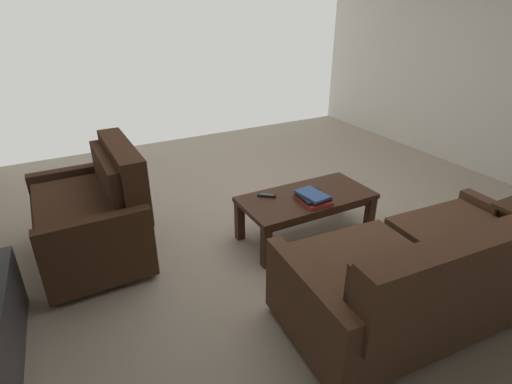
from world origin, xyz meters
The scene contains 7 objects.
ground_plane centered at (0.00, 0.00, 0.00)m, with size 5.54×5.93×0.01m, color tan.
wall_left centered at (-2.77, 0.00, 1.34)m, with size 0.12×5.93×2.68m, color silver.
sofa_main centered at (-0.09, 1.43, 0.35)m, with size 1.85×0.99×0.82m.
loveseat_near centered at (1.65, -0.34, 0.39)m, with size 0.80×1.13×0.93m.
coffee_table centered at (0.00, 0.22, 0.34)m, with size 1.16×0.56×0.40m.
book_stack centered at (0.02, 0.33, 0.44)m, with size 0.25×0.31×0.08m.
tv_remote centered at (0.31, 0.07, 0.41)m, with size 0.15×0.13×0.02m.
Camera 1 is at (1.84, 2.72, 1.93)m, focal length 28.00 mm.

